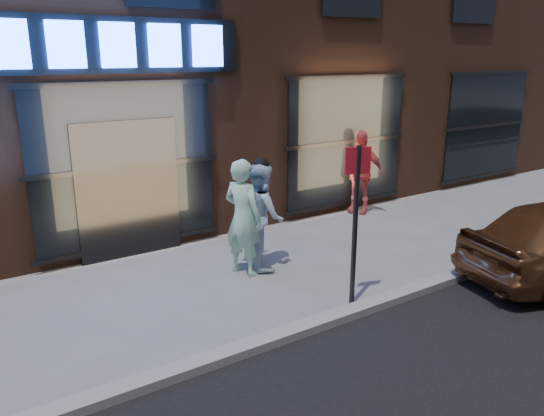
{
  "coord_description": "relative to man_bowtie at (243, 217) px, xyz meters",
  "views": [
    {
      "loc": [
        -2.86,
        -4.87,
        3.45
      ],
      "look_at": [
        1.45,
        1.6,
        1.2
      ],
      "focal_mm": 35.0,
      "sensor_mm": 36.0,
      "label": 1
    }
  ],
  "objects": [
    {
      "name": "curb",
      "position": [
        -1.24,
        -2.12,
        -0.89
      ],
      "size": [
        60.0,
        0.25,
        0.12
      ],
      "primitive_type": "cube",
      "color": "gray",
      "rests_on": "ground"
    },
    {
      "name": "passerby",
      "position": [
        3.96,
        1.58,
        -0.02
      ],
      "size": [
        0.97,
        1.17,
        1.87
      ],
      "primitive_type": "imported",
      "rotation": [
        0.0,
        0.0,
        -1.01
      ],
      "color": "#C65451",
      "rests_on": "ground"
    },
    {
      "name": "man_bowtie",
      "position": [
        0.0,
        0.0,
        0.0
      ],
      "size": [
        0.67,
        0.81,
        1.9
      ],
      "primitive_type": "imported",
      "rotation": [
        0.0,
        0.0,
        1.93
      ],
      "color": "#BDF9DF",
      "rests_on": "ground"
    },
    {
      "name": "ground",
      "position": [
        -1.24,
        -2.12,
        -0.95
      ],
      "size": [
        90.0,
        90.0,
        0.0
      ],
      "primitive_type": "plane",
      "color": "slate",
      "rests_on": "ground"
    },
    {
      "name": "sign_post",
      "position": [
        0.72,
        -1.82,
        0.44
      ],
      "size": [
        0.36,
        0.14,
        2.3
      ],
      "rotation": [
        0.0,
        0.0,
        -0.31
      ],
      "color": "#262628",
      "rests_on": "ground"
    },
    {
      "name": "man_cap",
      "position": [
        0.42,
        0.1,
        -0.06
      ],
      "size": [
        0.87,
        1.0,
        1.78
      ],
      "primitive_type": "imported",
      "rotation": [
        0.0,
        0.0,
        1.32
      ],
      "color": "white",
      "rests_on": "ground"
    }
  ]
}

